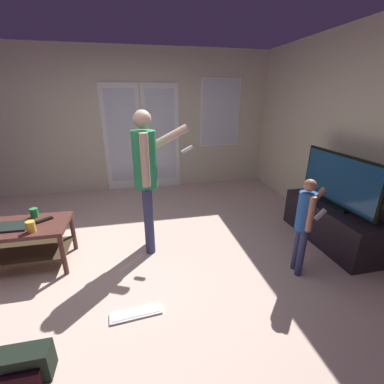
% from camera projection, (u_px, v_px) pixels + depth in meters
% --- Properties ---
extents(ground_plane, '(5.86, 5.44, 0.02)m').
position_uv_depth(ground_plane, '(122.00, 269.00, 2.84)').
color(ground_plane, '#C9AD9D').
extents(wall_back_with_doors, '(5.86, 0.09, 2.63)m').
position_uv_depth(wall_back_with_doors, '(126.00, 123.00, 4.86)').
color(wall_back_with_doors, beige).
rests_on(wall_back_with_doors, ground_plane).
extents(wall_right_plain, '(0.06, 5.44, 2.60)m').
position_uv_depth(wall_right_plain, '(373.00, 140.00, 2.95)').
color(wall_right_plain, beige).
rests_on(wall_right_plain, ground_plane).
extents(coffee_table, '(0.89, 0.56, 0.50)m').
position_uv_depth(coffee_table, '(26.00, 237.00, 2.76)').
color(coffee_table, '#4D2923').
rests_on(coffee_table, ground_plane).
extents(tv_stand, '(0.46, 1.33, 0.49)m').
position_uv_depth(tv_stand, '(330.00, 224.00, 3.28)').
color(tv_stand, black).
rests_on(tv_stand, ground_plane).
extents(flat_screen_tv, '(0.08, 1.18, 0.65)m').
position_uv_depth(flat_screen_tv, '(339.00, 181.00, 3.08)').
color(flat_screen_tv, black).
rests_on(flat_screen_tv, tv_stand).
extents(person_adult, '(0.70, 0.44, 1.64)m').
position_uv_depth(person_adult, '(147.00, 171.00, 2.86)').
color(person_adult, '#36385C').
rests_on(person_adult, ground_plane).
extents(person_child, '(0.37, 0.28, 1.04)m').
position_uv_depth(person_child, '(305.00, 219.00, 2.56)').
color(person_child, navy).
rests_on(person_child, ground_plane).
extents(backpack, '(0.32, 0.19, 0.22)m').
position_uv_depth(backpack, '(26.00, 365.00, 1.70)').
color(backpack, black).
rests_on(backpack, ground_plane).
extents(loose_keyboard, '(0.45, 0.17, 0.02)m').
position_uv_depth(loose_keyboard, '(136.00, 313.00, 2.23)').
color(loose_keyboard, white).
rests_on(loose_keyboard, ground_plane).
extents(laptop_closed, '(0.35, 0.24, 0.02)m').
position_uv_depth(laptop_closed, '(11.00, 226.00, 2.66)').
color(laptop_closed, '#1F2825').
rests_on(laptop_closed, coffee_table).
extents(cup_near_edge, '(0.08, 0.08, 0.11)m').
position_uv_depth(cup_near_edge, '(31.00, 227.00, 2.57)').
color(cup_near_edge, gold).
rests_on(cup_near_edge, coffee_table).
extents(cup_by_laptop, '(0.08, 0.08, 0.10)m').
position_uv_depth(cup_by_laptop, '(34.00, 213.00, 2.88)').
color(cup_by_laptop, '#2A8943').
rests_on(cup_by_laptop, coffee_table).
extents(tv_remote_black, '(0.16, 0.14, 0.02)m').
position_uv_depth(tv_remote_black, '(44.00, 220.00, 2.80)').
color(tv_remote_black, black).
rests_on(tv_remote_black, coffee_table).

